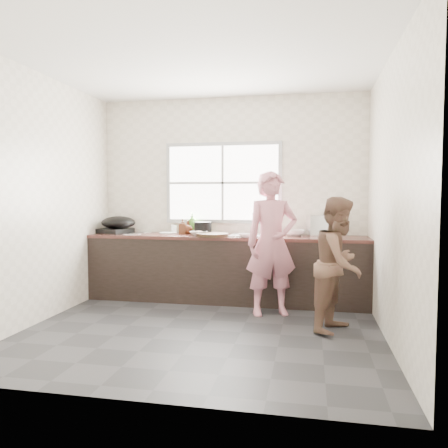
% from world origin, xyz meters
% --- Properties ---
extents(floor, '(3.60, 3.20, 0.01)m').
position_xyz_m(floor, '(0.00, 0.00, -0.01)').
color(floor, '#2B2B2E').
rests_on(floor, ground).
extents(ceiling, '(3.60, 3.20, 0.01)m').
position_xyz_m(ceiling, '(0.00, 0.00, 2.71)').
color(ceiling, silver).
rests_on(ceiling, wall_back).
extents(wall_back, '(3.60, 0.01, 2.70)m').
position_xyz_m(wall_back, '(0.00, 1.60, 1.35)').
color(wall_back, beige).
rests_on(wall_back, ground).
extents(wall_left, '(0.01, 3.20, 2.70)m').
position_xyz_m(wall_left, '(-1.80, 0.00, 1.35)').
color(wall_left, beige).
rests_on(wall_left, ground).
extents(wall_right, '(0.01, 3.20, 2.70)m').
position_xyz_m(wall_right, '(1.80, 0.00, 1.35)').
color(wall_right, beige).
rests_on(wall_right, ground).
extents(wall_front, '(3.60, 0.01, 2.70)m').
position_xyz_m(wall_front, '(0.00, -1.60, 1.35)').
color(wall_front, beige).
rests_on(wall_front, ground).
extents(cabinet, '(3.60, 0.62, 0.82)m').
position_xyz_m(cabinet, '(0.00, 1.29, 0.41)').
color(cabinet, black).
rests_on(cabinet, floor).
extents(countertop, '(3.60, 0.64, 0.04)m').
position_xyz_m(countertop, '(0.00, 1.29, 0.84)').
color(countertop, '#3D1E19').
rests_on(countertop, cabinet).
extents(sink, '(0.55, 0.45, 0.02)m').
position_xyz_m(sink, '(0.35, 1.29, 0.86)').
color(sink, silver).
rests_on(sink, countertop).
extents(faucet, '(0.02, 0.02, 0.30)m').
position_xyz_m(faucet, '(0.35, 1.49, 1.01)').
color(faucet, silver).
rests_on(faucet, countertop).
extents(window_frame, '(1.60, 0.05, 1.10)m').
position_xyz_m(window_frame, '(-0.10, 1.59, 1.55)').
color(window_frame, '#9EA0A5').
rests_on(window_frame, wall_back).
extents(window_glazing, '(1.50, 0.01, 1.00)m').
position_xyz_m(window_glazing, '(-0.10, 1.57, 1.55)').
color(window_glazing, white).
rests_on(window_glazing, window_frame).
extents(woman, '(0.66, 0.55, 1.55)m').
position_xyz_m(woman, '(0.64, 0.74, 0.77)').
color(woman, '#D17D8D').
rests_on(woman, floor).
extents(person_side, '(0.74, 0.82, 1.37)m').
position_xyz_m(person_side, '(1.37, 0.26, 0.68)').
color(person_side, brown).
rests_on(person_side, floor).
extents(cutting_board, '(0.52, 0.52, 0.04)m').
position_xyz_m(cutting_board, '(-0.14, 1.09, 0.88)').
color(cutting_board, black).
rests_on(cutting_board, countertop).
extents(cleaver, '(0.22, 0.14, 0.01)m').
position_xyz_m(cleaver, '(-0.34, 1.36, 0.90)').
color(cleaver, '#A4A7AA').
rests_on(cleaver, cutting_board).
extents(bowl_mince, '(0.27, 0.27, 0.06)m').
position_xyz_m(bowl_mince, '(-0.34, 1.19, 0.89)').
color(bowl_mince, white).
rests_on(bowl_mince, countertop).
extents(bowl_crabs, '(0.26, 0.26, 0.07)m').
position_xyz_m(bowl_crabs, '(0.88, 1.39, 0.89)').
color(bowl_crabs, silver).
rests_on(bowl_crabs, countertop).
extents(bowl_held, '(0.24, 0.24, 0.06)m').
position_xyz_m(bowl_held, '(0.28, 1.08, 0.89)').
color(bowl_held, silver).
rests_on(bowl_held, countertop).
extents(black_pot, '(0.26, 0.26, 0.17)m').
position_xyz_m(black_pot, '(-0.33, 1.35, 0.94)').
color(black_pot, black).
rests_on(black_pot, countertop).
extents(plate_food, '(0.30, 0.30, 0.02)m').
position_xyz_m(plate_food, '(-0.82, 1.38, 0.87)').
color(plate_food, silver).
rests_on(plate_food, countertop).
extents(bottle_green, '(0.14, 0.14, 0.28)m').
position_xyz_m(bottle_green, '(-0.50, 1.45, 1.00)').
color(bottle_green, '#549E34').
rests_on(bottle_green, countertop).
extents(bottle_brown_tall, '(0.10, 0.10, 0.19)m').
position_xyz_m(bottle_brown_tall, '(-0.61, 1.37, 0.96)').
color(bottle_brown_tall, '#472311').
rests_on(bottle_brown_tall, countertop).
extents(bottle_brown_short, '(0.14, 0.14, 0.16)m').
position_xyz_m(bottle_brown_short, '(-0.55, 1.40, 0.94)').
color(bottle_brown_short, '#512514').
rests_on(bottle_brown_short, countertop).
extents(glass_jar, '(0.09, 0.09, 0.11)m').
position_xyz_m(glass_jar, '(-0.78, 1.52, 0.91)').
color(glass_jar, white).
rests_on(glass_jar, countertop).
extents(burner, '(0.50, 0.50, 0.06)m').
position_xyz_m(burner, '(-1.61, 1.36, 0.89)').
color(burner, black).
rests_on(burner, countertop).
extents(wok, '(0.57, 0.57, 0.17)m').
position_xyz_m(wok, '(-1.52, 1.32, 1.01)').
color(wok, black).
rests_on(wok, burner).
extents(dish_rack, '(0.41, 0.33, 0.27)m').
position_xyz_m(dish_rack, '(1.22, 1.40, 1.00)').
color(dish_rack, silver).
rests_on(dish_rack, countertop).
extents(pot_lid_left, '(0.35, 0.35, 0.01)m').
position_xyz_m(pot_lid_left, '(-1.27, 1.20, 0.87)').
color(pot_lid_left, '#B5B7BD').
rests_on(pot_lid_left, countertop).
extents(pot_lid_right, '(0.29, 0.29, 0.01)m').
position_xyz_m(pot_lid_right, '(-1.19, 1.51, 0.87)').
color(pot_lid_right, silver).
rests_on(pot_lid_right, countertop).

